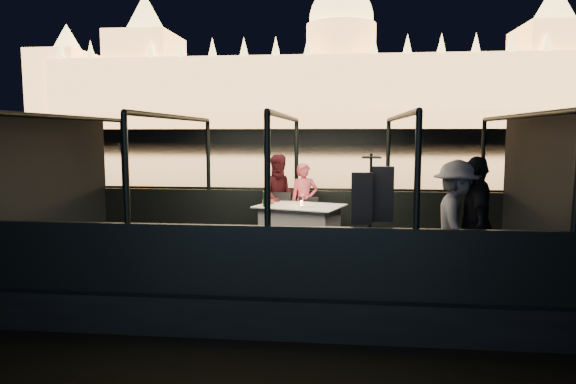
# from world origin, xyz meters

# --- Properties ---
(river_water) EXTENTS (500.00, 500.00, 0.00)m
(river_water) POSITION_xyz_m (0.00, 80.00, 0.00)
(river_water) COLOR black
(river_water) RESTS_ON ground
(boat_hull) EXTENTS (8.60, 4.40, 1.00)m
(boat_hull) POSITION_xyz_m (0.00, 0.00, 0.00)
(boat_hull) COLOR black
(boat_hull) RESTS_ON river_water
(boat_deck) EXTENTS (8.00, 4.00, 0.04)m
(boat_deck) POSITION_xyz_m (0.00, 0.00, 0.48)
(boat_deck) COLOR black
(boat_deck) RESTS_ON boat_hull
(gunwale_port) EXTENTS (8.00, 0.08, 0.90)m
(gunwale_port) POSITION_xyz_m (0.00, 2.00, 0.95)
(gunwale_port) COLOR black
(gunwale_port) RESTS_ON boat_deck
(gunwale_starboard) EXTENTS (8.00, 0.08, 0.90)m
(gunwale_starboard) POSITION_xyz_m (0.00, -2.00, 0.95)
(gunwale_starboard) COLOR black
(gunwale_starboard) RESTS_ON boat_deck
(cabin_glass_port) EXTENTS (8.00, 0.02, 1.40)m
(cabin_glass_port) POSITION_xyz_m (0.00, 2.00, 2.10)
(cabin_glass_port) COLOR #99B2B2
(cabin_glass_port) RESTS_ON gunwale_port
(cabin_glass_starboard) EXTENTS (8.00, 0.02, 1.40)m
(cabin_glass_starboard) POSITION_xyz_m (0.00, -2.00, 2.10)
(cabin_glass_starboard) COLOR #99B2B2
(cabin_glass_starboard) RESTS_ON gunwale_starboard
(cabin_roof_glass) EXTENTS (8.00, 4.00, 0.02)m
(cabin_roof_glass) POSITION_xyz_m (0.00, 0.00, 2.80)
(cabin_roof_glass) COLOR #99B2B2
(cabin_roof_glass) RESTS_ON boat_deck
(end_wall_fore) EXTENTS (0.02, 4.00, 2.30)m
(end_wall_fore) POSITION_xyz_m (-4.00, 0.00, 1.65)
(end_wall_fore) COLOR black
(end_wall_fore) RESTS_ON boat_deck
(end_wall_aft) EXTENTS (0.02, 4.00, 2.30)m
(end_wall_aft) POSITION_xyz_m (4.00, 0.00, 1.65)
(end_wall_aft) COLOR black
(end_wall_aft) RESTS_ON boat_deck
(canopy_ribs) EXTENTS (8.00, 4.00, 2.30)m
(canopy_ribs) POSITION_xyz_m (0.00, 0.00, 1.65)
(canopy_ribs) COLOR black
(canopy_ribs) RESTS_ON boat_deck
(embankment) EXTENTS (400.00, 140.00, 6.00)m
(embankment) POSITION_xyz_m (0.00, 210.00, 1.00)
(embankment) COLOR #423D33
(embankment) RESTS_ON ground
(parliament_building) EXTENTS (220.00, 32.00, 60.00)m
(parliament_building) POSITION_xyz_m (0.00, 175.00, 29.00)
(parliament_building) COLOR #F2D18C
(parliament_building) RESTS_ON embankment
(dining_table_central) EXTENTS (1.70, 1.44, 0.77)m
(dining_table_central) POSITION_xyz_m (0.17, 0.82, 0.89)
(dining_table_central) COLOR white
(dining_table_central) RESTS_ON boat_deck
(chair_port_left) EXTENTS (0.49, 0.49, 0.91)m
(chair_port_left) POSITION_xyz_m (-0.26, 1.27, 0.95)
(chair_port_left) COLOR black
(chair_port_left) RESTS_ON boat_deck
(chair_port_right) EXTENTS (0.47, 0.47, 0.83)m
(chair_port_right) POSITION_xyz_m (0.29, 1.27, 0.95)
(chair_port_right) COLOR black
(chair_port_right) RESTS_ON boat_deck
(coat_stand) EXTENTS (0.61, 0.56, 1.77)m
(coat_stand) POSITION_xyz_m (1.29, -1.34, 1.40)
(coat_stand) COLOR black
(coat_stand) RESTS_ON boat_deck
(person_woman_coral) EXTENTS (0.60, 0.48, 1.47)m
(person_woman_coral) POSITION_xyz_m (0.19, 1.57, 1.25)
(person_woman_coral) COLOR #EC5568
(person_woman_coral) RESTS_ON boat_deck
(person_man_maroon) EXTENTS (0.92, 0.80, 1.64)m
(person_man_maroon) POSITION_xyz_m (-0.27, 1.55, 1.25)
(person_man_maroon) COLOR #431218
(person_man_maroon) RESTS_ON boat_deck
(passenger_stripe) EXTENTS (0.71, 1.15, 1.69)m
(passenger_stripe) POSITION_xyz_m (2.44, -1.19, 1.35)
(passenger_stripe) COLOR silver
(passenger_stripe) RESTS_ON boat_deck
(passenger_dark) EXTENTS (0.55, 1.07, 1.75)m
(passenger_dark) POSITION_xyz_m (2.68, -1.24, 1.35)
(passenger_dark) COLOR black
(passenger_dark) RESTS_ON boat_deck
(wine_bottle) EXTENTS (0.09, 0.09, 0.33)m
(wine_bottle) POSITION_xyz_m (-0.43, 0.60, 1.42)
(wine_bottle) COLOR #133619
(wine_bottle) RESTS_ON dining_table_central
(bread_basket) EXTENTS (0.27, 0.27, 0.09)m
(bread_basket) POSITION_xyz_m (-0.41, 0.88, 1.31)
(bread_basket) COLOR brown
(bread_basket) RESTS_ON dining_table_central
(amber_candle) EXTENTS (0.06, 0.06, 0.07)m
(amber_candle) POSITION_xyz_m (0.19, 0.88, 1.31)
(amber_candle) COLOR #FF9A3F
(amber_candle) RESTS_ON dining_table_central
(plate_near) EXTENTS (0.31, 0.31, 0.02)m
(plate_near) POSITION_xyz_m (0.32, 0.68, 1.27)
(plate_near) COLOR white
(plate_near) RESTS_ON dining_table_central
(plate_far) EXTENTS (0.30, 0.30, 0.02)m
(plate_far) POSITION_xyz_m (-0.40, 0.86, 1.27)
(plate_far) COLOR white
(plate_far) RESTS_ON dining_table_central
(wine_glass_white) EXTENTS (0.07, 0.07, 0.20)m
(wine_glass_white) POSITION_xyz_m (-0.38, 0.67, 1.36)
(wine_glass_white) COLOR white
(wine_glass_white) RESTS_ON dining_table_central
(wine_glass_red) EXTENTS (0.08, 0.08, 0.18)m
(wine_glass_red) POSITION_xyz_m (0.21, 0.98, 1.36)
(wine_glass_red) COLOR silver
(wine_glass_red) RESTS_ON dining_table_central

